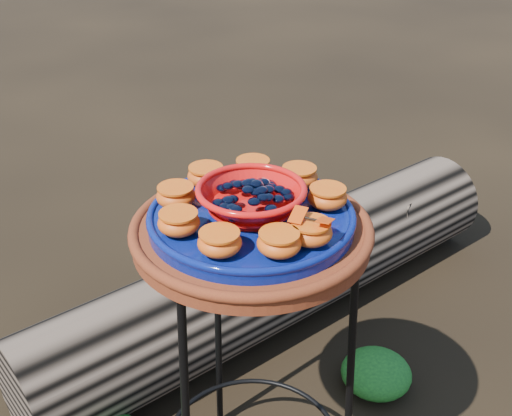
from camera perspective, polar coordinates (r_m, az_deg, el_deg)
name	(u,v)px	position (r m, az deg, el deg)	size (l,w,h in m)	color
plant_stand	(252,379)	(1.42, -0.36, -14.99)	(0.44, 0.44, 0.70)	black
terracotta_saucer	(251,233)	(1.19, -0.41, -2.25)	(0.44, 0.44, 0.04)	maroon
cobalt_plate	(251,219)	(1.17, -0.42, -0.99)	(0.38, 0.38, 0.03)	#010A36
red_bowl	(251,200)	(1.15, -0.43, 0.67)	(0.19, 0.19, 0.05)	red
glass_gems	(251,181)	(1.14, -0.43, 2.39)	(0.15, 0.15, 0.03)	black
orange_half_0	(311,232)	(1.07, 4.89, -2.18)	(0.07, 0.07, 0.04)	#CC5214
orange_half_1	(327,198)	(1.18, 6.36, 0.93)	(0.07, 0.07, 0.04)	#CC5214
orange_half_2	(299,177)	(1.25, 3.85, 2.79)	(0.07, 0.07, 0.04)	#CC5214
orange_half_3	(253,169)	(1.28, -0.28, 3.49)	(0.07, 0.07, 0.04)	#CC5214
orange_half_4	(206,176)	(1.26, -4.46, 2.85)	(0.07, 0.07, 0.04)	#CC5214
orange_half_5	(176,196)	(1.19, -7.12, 1.04)	(0.07, 0.07, 0.04)	#CC5214
orange_half_6	(179,223)	(1.11, -6.87, -1.32)	(0.07, 0.07, 0.04)	#CC5214
orange_half_7	(220,243)	(1.05, -3.25, -3.11)	(0.07, 0.07, 0.04)	#CC5214
orange_half_8	(279,243)	(1.04, 2.07, -3.16)	(0.07, 0.07, 0.04)	#CC5214
butterfly	(311,218)	(1.06, 4.95, -0.91)	(0.09, 0.05, 0.02)	#DC3F08
driftwood_log	(278,275)	(2.04, 1.93, -6.01)	(1.69, 0.44, 0.32)	black
foliage_right	(376,372)	(1.90, 10.65, -14.14)	(0.20, 0.20, 0.10)	#184417
foliage_back	(158,327)	(1.99, -8.75, -10.46)	(0.31, 0.31, 0.16)	#184417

